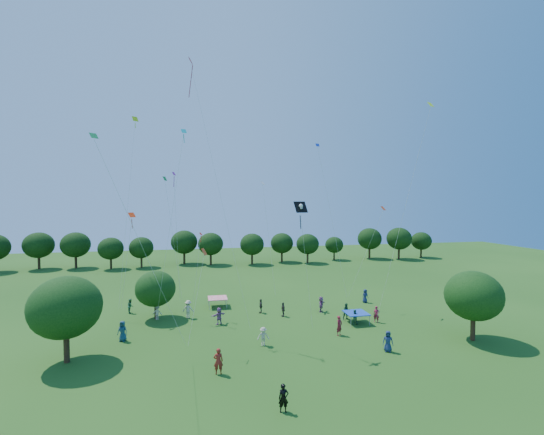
{
  "coord_description": "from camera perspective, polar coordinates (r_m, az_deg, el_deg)",
  "views": [
    {
      "loc": [
        -6.24,
        -16.26,
        12.37
      ],
      "look_at": [
        0.0,
        14.0,
        11.0
      ],
      "focal_mm": 24.0,
      "sensor_mm": 36.0,
      "label": 1
    }
  ],
  "objects": [
    {
      "name": "near_tree_west",
      "position": [
        32.64,
        -29.65,
        -12.14
      ],
      "size": [
        5.26,
        5.26,
        6.66
      ],
      "color": "#422B19",
      "rests_on": "ground"
    },
    {
      "name": "near_tree_north",
      "position": [
        40.84,
        -17.82,
        -10.57
      ],
      "size": [
        4.15,
        4.15,
        5.06
      ],
      "color": "#422B19",
      "rests_on": "ground"
    },
    {
      "name": "near_tree_east",
      "position": [
        37.52,
        29.07,
        -10.67
      ],
      "size": [
        4.84,
        4.84,
        6.19
      ],
      "color": "#422B19",
      "rests_on": "ground"
    },
    {
      "name": "treeline",
      "position": [
        72.3,
        -8.02,
        -4.06
      ],
      "size": [
        88.01,
        8.77,
        6.77
      ],
      "color": "#422B19",
      "rests_on": "ground"
    },
    {
      "name": "tent_red_stripe",
      "position": [
        44.07,
        -8.54,
        -12.39
      ],
      "size": [
        2.2,
        2.2,
        1.1
      ],
      "color": "red",
      "rests_on": "ground"
    },
    {
      "name": "tent_blue",
      "position": [
        39.08,
        13.05,
        -14.38
      ],
      "size": [
        2.2,
        2.2,
        1.1
      ],
      "color": "#1A43AC",
      "rests_on": "ground"
    },
    {
      "name": "man_in_black",
      "position": [
        23.8,
        1.82,
        -26.47
      ],
      "size": [
        0.63,
        0.42,
        1.66
      ],
      "primitive_type": "imported",
      "rotation": [
        0.0,
        0.0,
        -0.04
      ],
      "color": "black",
      "rests_on": "ground"
    },
    {
      "name": "crowd_person_0",
      "position": [
        46.82,
        14.4,
        -11.82
      ],
      "size": [
        0.87,
        0.57,
        1.64
      ],
      "primitive_type": "imported",
      "rotation": [
        0.0,
        0.0,
        0.18
      ],
      "color": "navy",
      "rests_on": "ground"
    },
    {
      "name": "crowd_person_1",
      "position": [
        35.5,
        10.51,
        -16.35
      ],
      "size": [
        0.8,
        0.71,
        1.81
      ],
      "primitive_type": "imported",
      "rotation": [
        0.0,
        0.0,
        0.53
      ],
      "color": "maroon",
      "rests_on": "ground"
    },
    {
      "name": "crowd_person_2",
      "position": [
        38.78,
        12.81,
        -14.98
      ],
      "size": [
        0.81,
        0.59,
        1.48
      ],
      "primitive_type": "imported",
      "rotation": [
        0.0,
        0.0,
        2.84
      ],
      "color": "#275B3C",
      "rests_on": "ground"
    },
    {
      "name": "crowd_person_3",
      "position": [
        32.77,
        -1.39,
        -18.14
      ],
      "size": [
        1.07,
        0.54,
        1.59
      ],
      "primitive_type": "imported",
      "rotation": [
        0.0,
        0.0,
        6.22
      ],
      "color": "#B7AD93",
      "rests_on": "ground"
    },
    {
      "name": "crowd_person_4",
      "position": [
        41.45,
        -1.77,
        -13.7
      ],
      "size": [
        0.53,
        0.96,
        1.56
      ],
      "primitive_type": "imported",
      "rotation": [
        0.0,
        0.0,
        4.59
      ],
      "color": "#3B352F",
      "rests_on": "ground"
    },
    {
      "name": "crowd_person_5",
      "position": [
        42.13,
        7.71,
        -13.33
      ],
      "size": [
        1.34,
        1.68,
        1.73
      ],
      "primitive_type": "imported",
      "rotation": [
        0.0,
        0.0,
        1.02
      ],
      "color": "#894F80",
      "rests_on": "ground"
    },
    {
      "name": "crowd_person_6",
      "position": [
        32.97,
        17.73,
        -18.01
      ],
      "size": [
        0.97,
        0.79,
        1.73
      ],
      "primitive_type": "imported",
      "rotation": [
        0.0,
        0.0,
        5.83
      ],
      "color": "navy",
      "rests_on": "ground"
    },
    {
      "name": "crowd_person_7",
      "position": [
        28.2,
        -8.43,
        -21.39
      ],
      "size": [
        0.71,
        0.46,
        1.88
      ],
      "primitive_type": "imported",
      "rotation": [
        0.0,
        0.0,
        3.15
      ],
      "color": "maroon",
      "rests_on": "ground"
    },
    {
      "name": "crowd_person_8",
      "position": [
        44.25,
        -21.32,
        -12.8
      ],
      "size": [
        0.54,
        0.84,
        1.59
      ],
      "primitive_type": "imported",
      "rotation": [
        0.0,
        0.0,
        1.72
      ],
      "color": "#2B6540",
      "rests_on": "ground"
    },
    {
      "name": "crowd_person_9",
      "position": [
        40.71,
        -13.01,
        -13.83
      ],
      "size": [
        1.34,
        0.89,
        1.88
      ],
      "primitive_type": "imported",
      "rotation": [
        0.0,
        0.0,
        2.85
      ],
      "color": "beige",
      "rests_on": "ground"
    },
    {
      "name": "crowd_person_10",
      "position": [
        40.28,
        1.74,
        -14.21
      ],
      "size": [
        0.52,
        0.94,
        1.52
      ],
      "primitive_type": "imported",
      "rotation": [
        0.0,
        0.0,
        4.85
      ],
      "color": "#403733",
      "rests_on": "ground"
    },
    {
      "name": "crowd_person_11",
      "position": [
        38.23,
        -8.31,
        -15.02
      ],
      "size": [
        1.66,
        1.27,
        1.7
      ],
      "primitive_type": "imported",
      "rotation": [
        0.0,
        0.0,
        3.65
      ],
      "color": "#90548E",
      "rests_on": "ground"
    },
    {
      "name": "crowd_person_12",
      "position": [
        36.19,
        -22.41,
        -16.14
      ],
      "size": [
        0.99,
        0.74,
        1.8
      ],
      "primitive_type": "imported",
      "rotation": [
        0.0,
        0.0,
        -0.33
      ],
      "color": "navy",
      "rests_on": "ground"
    },
    {
      "name": "crowd_person_13",
      "position": [
        39.87,
        16.06,
        -14.39
      ],
      "size": [
        0.73,
        0.69,
        1.65
      ],
      "primitive_type": "imported",
      "rotation": [
        0.0,
        0.0,
        5.65
      ],
      "color": "maroon",
      "rests_on": "ground"
    },
    {
      "name": "crowd_person_14",
      "position": [
        40.1,
        11.62,
        -14.22
      ],
      "size": [
        0.89,
        0.56,
        1.69
      ],
      "primitive_type": "imported",
      "rotation": [
        0.0,
        0.0,
        -0.14
      ],
      "color": "#214D28",
      "rests_on": "ground"
    },
    {
      "name": "crowd_person_15",
      "position": [
        41.02,
        -17.56,
        -14.03
      ],
      "size": [
        1.04,
        0.6,
        1.51
      ],
      "primitive_type": "imported",
      "rotation": [
        0.0,
        0.0,
        2.97
      ],
      "color": "beige",
      "rests_on": "ground"
    },
    {
      "name": "pirate_kite",
      "position": [
        30.67,
        4.58,
        1.29
      ],
      "size": [
        1.93,
        1.15,
        11.06
      ],
      "color": "black"
    },
    {
      "name": "red_high_kite",
      "position": [
        36.12,
        -10.99,
        15.63
      ],
      "size": [
        5.18,
        5.59,
        24.81
      ],
      "color": "red"
    },
    {
      "name": "small_kite_0",
      "position": [
        30.51,
        -10.86,
        -6.84
      ],
      "size": [
        1.59,
        2.59,
        7.2
      ],
      "color": "#DD410D"
    },
    {
      "name": "small_kite_1",
      "position": [
        42.84,
        16.2,
        -0.88
      ],
      "size": [
        3.67,
        2.17,
        10.53
      ],
      "color": "red"
    },
    {
      "name": "small_kite_2",
      "position": [
        36.57,
        21.82,
        8.63
      ],
      "size": [
        4.59,
        1.83,
        20.17
      ],
      "color": "#C5FA16"
    },
    {
      "name": "small_kite_3",
      "position": [
        25.89,
        -22.25,
        1.94
      ],
      "size": [
        5.57,
        4.15,
        15.31
      ],
      "color": "#167A39"
    },
    {
      "name": "small_kite_4",
      "position": [
        44.31,
        8.46,
        4.44
      ],
      "size": [
        2.63,
        3.93,
        18.16
      ],
      "color": "#1231B5"
    },
    {
      "name": "small_kite_5",
      "position": [
        40.81,
        -14.92,
        1.85
      ],
      "size": [
        0.67,
        1.2,
        14.24
      ],
      "color": "#AD1CA3"
    },
    {
      "name": "small_kite_6",
      "position": [
        44.24,
        -1.06,
        1.77
      ],
      "size": [
        1.4,
        2.78,
        13.53
      ],
      "color": "silver"
    },
    {
      "name": "small_kite_7",
      "position": [
        36.17,
        -14.68,
        5.91
      ],
      "size": [
        3.04,
        0.6,
        17.99
      ],
      "color": "#0CA8B4"
    },
    {
      "name": "small_kite_8",
      "position": [
        39.81,
        -11.35,
        -4.99
      ],
      "size": [
        1.08,
        0.42,
        7.73
      ],
      "color": "red"
    },
    {
      "name": "small_kite_9",
      "position": [
        40.65,
        -21.3,
        -1.35
      ],
      "size": [
        1.51,
        1.03,
        9.91
      ],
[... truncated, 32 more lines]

